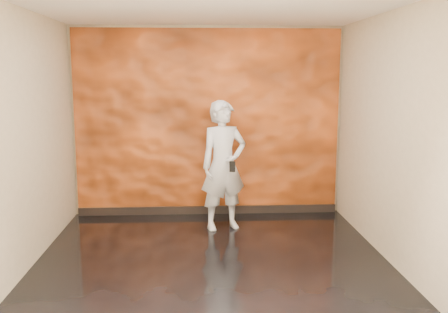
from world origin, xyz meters
The scene contains 5 objects.
room centered at (0.00, 0.00, 1.40)m, with size 4.02×4.02×2.81m.
feature_wall centered at (0.00, 1.96, 1.38)m, with size 3.90×0.06×2.75m, color orange.
baseboard centered at (0.00, 1.92, 0.06)m, with size 3.90×0.04×0.12m, color black.
man centered at (0.19, 1.20, 0.88)m, with size 0.64×0.42×1.76m, color #989EA7.
phone centered at (0.29, 0.92, 0.91)m, with size 0.08×0.02×0.14m, color black.
Camera 1 is at (-0.16, -5.42, 2.11)m, focal length 40.00 mm.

